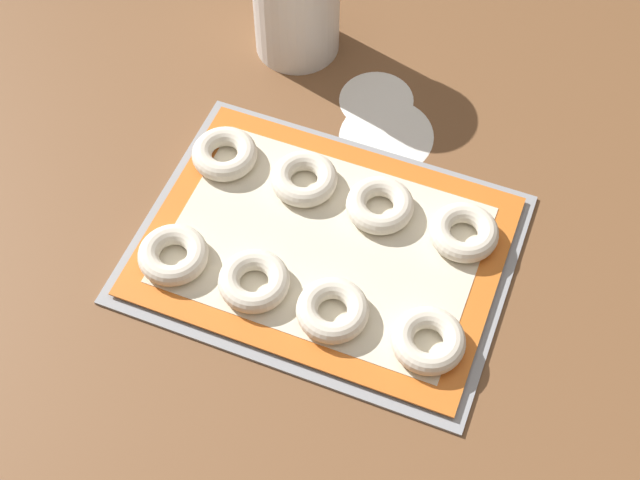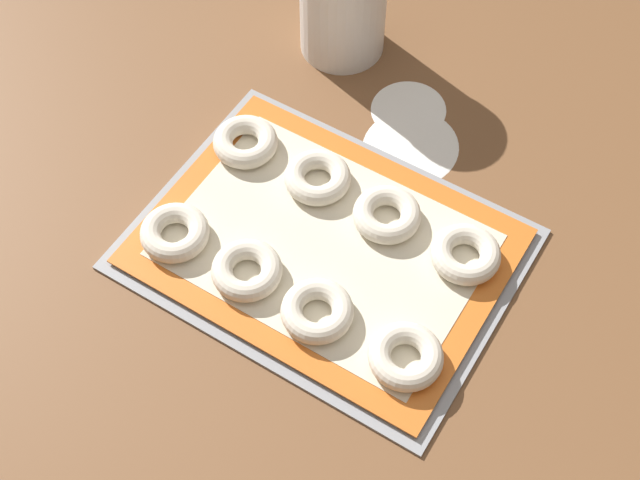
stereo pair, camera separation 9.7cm
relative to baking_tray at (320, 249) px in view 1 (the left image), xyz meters
The scene contains 13 objects.
ground_plane 0.01m from the baking_tray, 47.85° to the left, with size 2.80×2.80×0.00m, color brown.
baking_tray is the anchor object (origin of this frame).
baking_mat 0.01m from the baking_tray, 102.09° to the left, with size 0.38×0.29×0.00m.
bagel_front_far_left 0.16m from the baking_tray, 151.68° to the right, with size 0.08×0.08×0.02m.
bagel_front_mid_left 0.09m from the baking_tray, 121.85° to the right, with size 0.08×0.08×0.02m.
bagel_front_mid_right 0.09m from the baking_tray, 60.13° to the right, with size 0.08×0.08×0.02m.
bagel_front_far_right 0.17m from the baking_tray, 26.66° to the right, with size 0.08×0.08×0.02m.
bagel_back_far_left 0.17m from the baking_tray, 154.15° to the left, with size 0.08×0.08×0.02m.
bagel_back_mid_left 0.09m from the baking_tray, 123.55° to the left, with size 0.08×0.08×0.02m.
bagel_back_mid_right 0.08m from the baking_tray, 56.25° to the left, with size 0.08×0.08×0.02m.
bagel_back_far_right 0.16m from the baking_tray, 25.09° to the left, with size 0.08×0.08×0.02m.
flour_patch_near 0.24m from the baking_tray, 94.08° to the left, with size 0.09×0.10×0.00m.
flour_patch_far 0.19m from the baking_tray, 85.50° to the left, with size 0.11×0.12×0.00m.
Camera 1 is at (0.19, -0.50, 0.83)m, focal length 50.00 mm.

